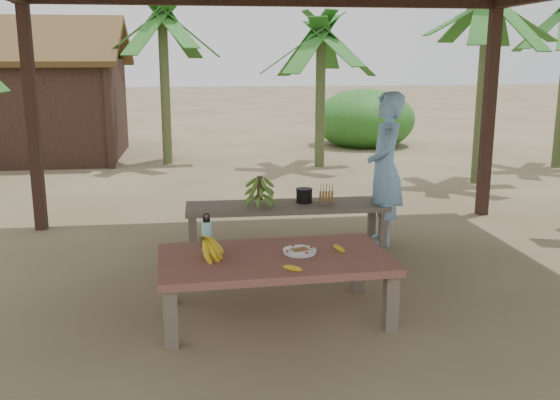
{
  "coord_description": "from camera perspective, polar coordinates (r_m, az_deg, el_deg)",
  "views": [
    {
      "loc": [
        -0.9,
        -5.29,
        2.02
      ],
      "look_at": [
        -0.2,
        0.01,
        0.8
      ],
      "focal_mm": 40.0,
      "sensor_mm": 36.0,
      "label": 1
    }
  ],
  "objects": [
    {
      "name": "ground",
      "position": [
        5.73,
        1.97,
        -7.78
      ],
      "size": [
        80.0,
        80.0,
        0.0
      ],
      "primitive_type": "plane",
      "color": "brown",
      "rests_on": "ground"
    },
    {
      "name": "work_table",
      "position": [
        4.94,
        -0.51,
        -5.85
      ],
      "size": [
        1.85,
        1.08,
        0.5
      ],
      "rotation": [
        0.0,
        0.0,
        0.05
      ],
      "color": "brown",
      "rests_on": "ground"
    },
    {
      "name": "bench",
      "position": [
        6.85,
        0.62,
        -0.86
      ],
      "size": [
        2.2,
        0.61,
        0.45
      ],
      "rotation": [
        0.0,
        0.0,
        -0.01
      ],
      "color": "brown",
      "rests_on": "ground"
    },
    {
      "name": "ripe_banana_bunch",
      "position": [
        4.86,
        -7.14,
        -4.31
      ],
      "size": [
        0.34,
        0.3,
        0.19
      ],
      "primitive_type": null,
      "rotation": [
        0.0,
        0.0,
        0.12
      ],
      "color": "yellow",
      "rests_on": "work_table"
    },
    {
      "name": "plate",
      "position": [
        4.97,
        1.81,
        -4.72
      ],
      "size": [
        0.27,
        0.27,
        0.04
      ],
      "color": "white",
      "rests_on": "work_table"
    },
    {
      "name": "loose_banana_front",
      "position": [
        4.58,
        1.18,
        -6.25
      ],
      "size": [
        0.15,
        0.08,
        0.04
      ],
      "primitive_type": "ellipsoid",
      "rotation": [
        0.0,
        0.0,
        1.29
      ],
      "color": "yellow",
      "rests_on": "work_table"
    },
    {
      "name": "loose_banana_side",
      "position": [
        5.06,
        5.44,
        -4.43
      ],
      "size": [
        0.11,
        0.15,
        0.04
      ],
      "primitive_type": "ellipsoid",
      "rotation": [
        0.0,
        0.0,
        0.46
      ],
      "color": "yellow",
      "rests_on": "work_table"
    },
    {
      "name": "water_flask",
      "position": [
        5.06,
        -6.71,
        -3.18
      ],
      "size": [
        0.08,
        0.08,
        0.31
      ],
      "color": "#45D9D3",
      "rests_on": "work_table"
    },
    {
      "name": "green_banana_stalk",
      "position": [
        6.76,
        -1.86,
        0.91
      ],
      "size": [
        0.3,
        0.3,
        0.34
      ],
      "primitive_type": null,
      "rotation": [
        0.0,
        0.0,
        -0.01
      ],
      "color": "#598C2D",
      "rests_on": "bench"
    },
    {
      "name": "cooking_pot",
      "position": [
        6.91,
        2.22,
        0.38
      ],
      "size": [
        0.18,
        0.18,
        0.15
      ],
      "primitive_type": "cylinder",
      "color": "black",
      "rests_on": "bench"
    },
    {
      "name": "skewer_rack",
      "position": [
        6.83,
        4.26,
        0.58
      ],
      "size": [
        0.18,
        0.08,
        0.24
      ],
      "primitive_type": null,
      "rotation": [
        0.0,
        0.0,
        -0.01
      ],
      "color": "#A57F47",
      "rests_on": "bench"
    },
    {
      "name": "woman",
      "position": [
        6.91,
        9.6,
        2.83
      ],
      "size": [
        0.51,
        0.68,
        1.67
      ],
      "primitive_type": "imported",
      "rotation": [
        0.0,
        0.0,
        -1.77
      ],
      "color": "#78B0E3",
      "rests_on": "ground"
    },
    {
      "name": "hut",
      "position": [
        13.8,
        -22.9,
        8.08
      ],
      "size": [
        4.4,
        3.43,
        2.85
      ],
      "color": "black",
      "rests_on": "ground"
    },
    {
      "name": "banana_plant_ne",
      "position": [
        10.68,
        18.46,
        15.71
      ],
      "size": [
        1.8,
        1.8,
        3.15
      ],
      "color": "#596638",
      "rests_on": "ground"
    },
    {
      "name": "banana_plant_n",
      "position": [
        11.74,
        3.77,
        13.94
      ],
      "size": [
        1.8,
        1.8,
        2.72
      ],
      "color": "#596638",
      "rests_on": "ground"
    },
    {
      "name": "banana_plant_nw",
      "position": [
        12.22,
        -10.69,
        15.26
      ],
      "size": [
        1.8,
        1.8,
        3.06
      ],
      "color": "#596638",
      "rests_on": "ground"
    }
  ]
}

